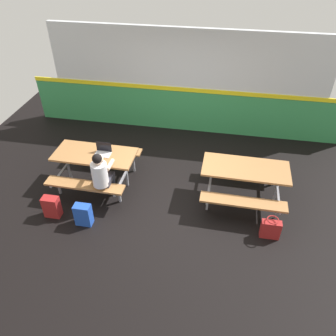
% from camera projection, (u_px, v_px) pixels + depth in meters
% --- Properties ---
extents(ground_plane, '(10.00, 10.00, 0.02)m').
position_uv_depth(ground_plane, '(167.00, 192.00, 6.90)').
color(ground_plane, black).
extents(accent_backdrop, '(8.00, 0.14, 2.60)m').
position_uv_depth(accent_backdrop, '(186.00, 85.00, 8.16)').
color(accent_backdrop, '#338C4C').
rests_on(accent_backdrop, ground).
extents(picnic_table_left, '(1.66, 1.58, 0.74)m').
position_uv_depth(picnic_table_left, '(95.00, 160.00, 6.79)').
color(picnic_table_left, '#9E6B3D').
rests_on(picnic_table_left, ground).
extents(picnic_table_right, '(1.66, 1.58, 0.74)m').
position_uv_depth(picnic_table_right, '(245.00, 174.00, 6.42)').
color(picnic_table_right, '#9E6B3D').
rests_on(picnic_table_right, ground).
extents(student_nearer, '(0.37, 0.53, 1.21)m').
position_uv_depth(student_nearer, '(102.00, 174.00, 6.22)').
color(student_nearer, '#2D2D38').
rests_on(student_nearer, ground).
extents(laptop_silver, '(0.32, 0.23, 0.22)m').
position_uv_depth(laptop_silver, '(103.00, 152.00, 6.67)').
color(laptop_silver, silver).
rests_on(laptop_silver, picnic_table_left).
extents(backpack_dark, '(0.30, 0.22, 0.44)m').
position_uv_depth(backpack_dark, '(83.00, 215.00, 6.05)').
color(backpack_dark, '#1E47B2').
rests_on(backpack_dark, ground).
extents(tote_bag_bright, '(0.34, 0.21, 0.43)m').
position_uv_depth(tote_bag_bright, '(271.00, 229.00, 5.81)').
color(tote_bag_bright, maroon).
rests_on(tote_bag_bright, ground).
extents(satchel_spare, '(0.30, 0.22, 0.44)m').
position_uv_depth(satchel_spare, '(52.00, 207.00, 6.22)').
color(satchel_spare, maroon).
rests_on(satchel_spare, ground).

